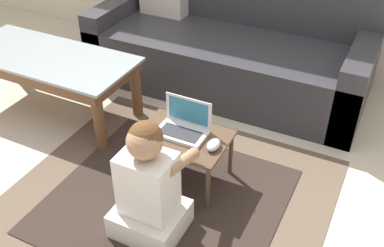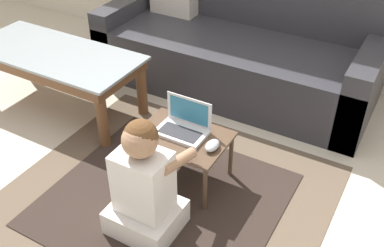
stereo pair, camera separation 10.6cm
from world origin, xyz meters
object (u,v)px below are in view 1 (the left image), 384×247
Objects in this scene: couch at (230,47)px; laptop at (183,127)px; laptop_desk at (183,141)px; computer_mouse at (214,145)px; person_seated at (149,188)px; coffee_table at (48,64)px.

laptop is at bearing -80.40° from couch.
laptop is (-0.01, 0.03, 0.07)m from laptop_desk.
laptop is (0.19, -1.10, 0.05)m from couch.
laptop is 0.21m from computer_mouse.
person_seated reaches higher than computer_mouse.
coffee_table is at bearing 168.42° from laptop_desk.
couch is at bearing 108.64° from computer_mouse.
laptop reaches higher than computer_mouse.
laptop is 2.59× the size of computer_mouse.
couch reaches higher than laptop.
laptop is at bearing 165.89° from computer_mouse.
computer_mouse reaches higher than laptop_desk.
computer_mouse is (0.19, -0.02, 0.06)m from laptop_desk.
coffee_table reaches higher than computer_mouse.
coffee_table is 4.39× the size of laptop.
person_seated is at bearing -85.84° from laptop_desk.
computer_mouse is (1.31, -0.25, -0.03)m from coffee_table.
coffee_table is at bearing 169.18° from computer_mouse.
couch is 3.06× the size of person_seated.
computer_mouse is at bearing 67.16° from person_seated.
computer_mouse is 0.42m from person_seated.
laptop_desk is at bearing 94.16° from person_seated.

